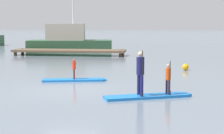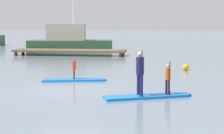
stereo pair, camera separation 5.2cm
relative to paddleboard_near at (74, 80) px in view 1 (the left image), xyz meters
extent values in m
plane|color=slate|center=(0.35, -2.28, -0.05)|extent=(240.00, 240.00, 0.00)
cube|color=blue|center=(-0.07, -0.02, 0.00)|extent=(3.07, 1.36, 0.10)
cube|color=blue|center=(1.43, 0.34, 0.00)|extent=(0.35, 0.52, 0.09)
cylinder|color=#4C1419|center=(-0.02, 0.10, 0.29)|extent=(0.07, 0.07, 0.49)
cylinder|color=#4C1419|center=(0.03, -0.10, 0.29)|extent=(0.07, 0.07, 0.49)
cylinder|color=red|center=(0.00, 0.00, 0.74)|extent=(0.22, 0.22, 0.40)
sphere|color=#8C664C|center=(0.00, 0.00, 1.02)|extent=(0.12, 0.12, 0.12)
cylinder|color=black|center=(-0.04, 0.16, 0.58)|extent=(0.03, 0.03, 1.07)
cube|color=black|center=(-0.04, 0.16, 0.14)|extent=(0.06, 0.14, 0.18)
cube|color=blue|center=(3.74, -3.70, 0.00)|extent=(3.33, 1.98, 0.10)
cube|color=blue|center=(5.31, -3.04, 0.00)|extent=(0.42, 0.57, 0.09)
cylinder|color=#19194C|center=(3.45, -3.63, 0.46)|extent=(0.12, 0.12, 0.82)
cylinder|color=#19194C|center=(3.58, -3.96, 0.46)|extent=(0.12, 0.12, 0.82)
cylinder|color=#19194C|center=(3.52, -3.80, 1.20)|extent=(0.40, 0.40, 0.67)
sphere|color=beige|center=(3.52, -3.80, 1.66)|extent=(0.20, 0.20, 0.20)
cylinder|color=black|center=(3.60, -4.00, 0.93)|extent=(0.03, 0.03, 1.75)
cube|color=black|center=(3.60, -4.00, 0.14)|extent=(0.08, 0.14, 0.18)
cylinder|color=black|center=(4.53, -3.23, 0.33)|extent=(0.09, 0.09, 0.56)
cylinder|color=black|center=(4.63, -3.46, 0.33)|extent=(0.09, 0.09, 0.56)
cylinder|color=#E54C14|center=(4.58, -3.35, 0.85)|extent=(0.27, 0.27, 0.47)
sphere|color=tan|center=(4.58, -3.35, 1.17)|extent=(0.13, 0.13, 0.13)
cylinder|color=black|center=(4.65, -3.51, 0.71)|extent=(0.03, 0.03, 1.32)
cube|color=black|center=(4.65, -3.51, 0.14)|extent=(0.08, 0.14, 0.18)
cube|color=#2D5638|center=(-4.55, 17.39, 0.54)|extent=(8.36, 3.69, 1.18)
cube|color=#B2AD9E|center=(-4.94, 17.33, 1.93)|extent=(3.91, 2.65, 1.60)
cylinder|color=silver|center=(-4.22, 17.44, 4.90)|extent=(0.12, 0.12, 4.34)
cube|color=brown|center=(-3.80, 14.13, 0.36)|extent=(9.89, 2.29, 0.18)
cylinder|color=#473828|center=(-8.44, 13.28, 0.20)|extent=(0.28, 0.28, 0.50)
cylinder|color=#473828|center=(-8.44, 14.98, 0.20)|extent=(0.28, 0.28, 0.50)
cylinder|color=#473828|center=(0.85, 13.28, 0.20)|extent=(0.28, 0.28, 0.50)
cylinder|color=#473828|center=(0.85, 14.98, 0.20)|extent=(0.28, 0.28, 0.50)
sphere|color=orange|center=(5.75, 4.97, 0.15)|extent=(0.40, 0.40, 0.40)
camera|label=1|loc=(4.34, -18.07, 2.87)|focal=60.16mm
camera|label=2|loc=(4.39, -18.06, 2.87)|focal=60.16mm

